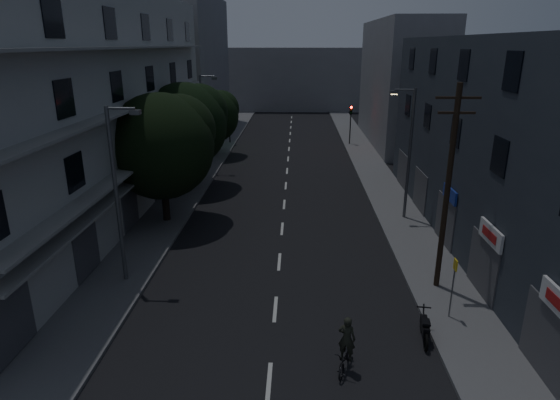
# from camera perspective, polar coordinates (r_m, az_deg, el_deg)

# --- Properties ---
(ground) EXTENTS (160.00, 160.00, 0.00)m
(ground) POSITION_cam_1_polar(r_m,az_deg,el_deg) (37.21, 0.73, 1.98)
(ground) COLOR black
(ground) RESTS_ON ground
(sidewalk_left) EXTENTS (3.00, 90.00, 0.15)m
(sidewalk_left) POSITION_cam_1_polar(r_m,az_deg,el_deg) (38.10, -10.63, 2.17)
(sidewalk_left) COLOR #565659
(sidewalk_left) RESTS_ON ground
(sidewalk_right) EXTENTS (3.00, 90.00, 0.15)m
(sidewalk_right) POSITION_cam_1_polar(r_m,az_deg,el_deg) (37.78, 12.18, 1.92)
(sidewalk_right) COLOR #565659
(sidewalk_right) RESTS_ON ground
(lane_markings) EXTENTS (0.15, 60.50, 0.01)m
(lane_markings) POSITION_cam_1_polar(r_m,az_deg,el_deg) (43.24, 0.93, 4.34)
(lane_markings) COLOR beige
(lane_markings) RESTS_ON ground
(building_left) EXTENTS (7.00, 36.00, 14.00)m
(building_left) POSITION_cam_1_polar(r_m,az_deg,el_deg) (31.60, -22.24, 10.63)
(building_left) COLOR #AEAFA9
(building_left) RESTS_ON ground
(building_right) EXTENTS (6.19, 28.00, 11.00)m
(building_right) POSITION_cam_1_polar(r_m,az_deg,el_deg) (27.54, 26.11, 5.96)
(building_right) COLOR #292E37
(building_right) RESTS_ON ground
(building_far_left) EXTENTS (6.00, 20.00, 16.00)m
(building_far_left) POSITION_cam_1_polar(r_m,az_deg,el_deg) (60.10, -10.64, 15.75)
(building_far_left) COLOR slate
(building_far_left) RESTS_ON ground
(building_far_right) EXTENTS (6.00, 20.00, 13.00)m
(building_far_right) POSITION_cam_1_polar(r_m,az_deg,el_deg) (53.99, 14.44, 13.61)
(building_far_right) COLOR slate
(building_far_right) RESTS_ON ground
(building_far_end) EXTENTS (24.00, 8.00, 10.00)m
(building_far_end) POSITION_cam_1_polar(r_m,az_deg,el_deg) (80.86, 1.55, 14.55)
(building_far_end) COLOR slate
(building_far_end) RESTS_ON ground
(tree_near) EXTENTS (6.34, 6.34, 7.81)m
(tree_near) POSITION_cam_1_polar(r_m,az_deg,el_deg) (28.83, -14.17, 6.85)
(tree_near) COLOR black
(tree_near) RESTS_ON sidewalk_left
(tree_mid) EXTENTS (6.36, 6.36, 7.82)m
(tree_mid) POSITION_cam_1_polar(r_m,az_deg,el_deg) (36.03, -11.46, 9.29)
(tree_mid) COLOR black
(tree_mid) RESTS_ON sidewalk_left
(tree_far) EXTENTS (5.12, 5.12, 6.33)m
(tree_far) POSITION_cam_1_polar(r_m,az_deg,el_deg) (46.47, -8.19, 10.32)
(tree_far) COLOR black
(tree_far) RESTS_ON sidewalk_left
(traffic_signal_far_right) EXTENTS (0.28, 0.37, 4.10)m
(traffic_signal_far_right) POSITION_cam_1_polar(r_m,az_deg,el_deg) (51.82, 8.62, 10.00)
(traffic_signal_far_right) COLOR black
(traffic_signal_far_right) RESTS_ON sidewalk_right
(traffic_signal_far_left) EXTENTS (0.28, 0.37, 4.10)m
(traffic_signal_far_left) POSITION_cam_1_polar(r_m,az_deg,el_deg) (52.26, -6.22, 10.17)
(traffic_signal_far_left) COLOR black
(traffic_signal_far_left) RESTS_ON sidewalk_left
(street_lamp_left_near) EXTENTS (1.51, 0.25, 8.00)m
(street_lamp_left_near) POSITION_cam_1_polar(r_m,az_deg,el_deg) (21.69, -19.12, 1.42)
(street_lamp_left_near) COLOR slate
(street_lamp_left_near) RESTS_ON sidewalk_left
(street_lamp_right) EXTENTS (1.51, 0.25, 8.00)m
(street_lamp_right) POSITION_cam_1_polar(r_m,az_deg,el_deg) (29.52, 15.35, 6.14)
(street_lamp_right) COLOR #515258
(street_lamp_right) RESTS_ON sidewalk_right
(street_lamp_left_far) EXTENTS (1.51, 0.25, 8.00)m
(street_lamp_left_far) POSITION_cam_1_polar(r_m,az_deg,el_deg) (40.80, -9.31, 9.83)
(street_lamp_left_far) COLOR #5C5F64
(street_lamp_left_far) RESTS_ON sidewalk_left
(utility_pole) EXTENTS (1.80, 0.24, 9.00)m
(utility_pole) POSITION_cam_1_polar(r_m,az_deg,el_deg) (21.07, 19.79, 1.62)
(utility_pole) COLOR black
(utility_pole) RESTS_ON sidewalk_right
(bus_stop_sign) EXTENTS (0.06, 0.35, 2.52)m
(bus_stop_sign) POSITION_cam_1_polar(r_m,az_deg,el_deg) (19.77, 20.43, -8.88)
(bus_stop_sign) COLOR #595B60
(bus_stop_sign) RESTS_ON sidewalk_right
(motorcycle) EXTENTS (0.54, 1.85, 1.19)m
(motorcycle) POSITION_cam_1_polar(r_m,az_deg,el_deg) (18.92, 17.20, -14.78)
(motorcycle) COLOR black
(motorcycle) RESTS_ON ground
(cyclist) EXTENTS (1.08, 1.72, 2.05)m
(cyclist) POSITION_cam_1_polar(r_m,az_deg,el_deg) (16.77, 8.06, -17.90)
(cyclist) COLOR black
(cyclist) RESTS_ON ground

